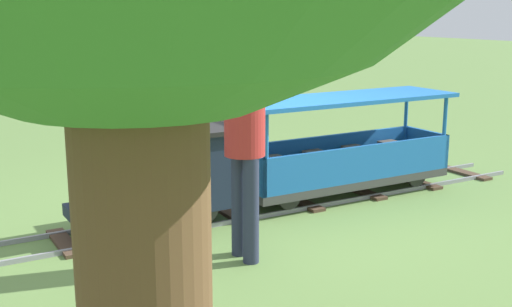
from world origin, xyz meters
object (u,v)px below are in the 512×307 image
at_px(park_bench, 196,120).
at_px(passenger_car, 344,155).
at_px(locomotive, 161,173).
at_px(conductor_person, 245,134).

bearing_deg(park_bench, passenger_car, -171.92).
relative_size(locomotive, passenger_car, 0.61).
xyz_separation_m(passenger_car, conductor_person, (-0.98, 1.67, 0.53)).
bearing_deg(conductor_person, park_bench, -19.44).
height_order(locomotive, park_bench, locomotive).
height_order(locomotive, passenger_car, locomotive).
height_order(passenger_car, park_bench, passenger_car).
xyz_separation_m(conductor_person, park_bench, (3.67, -1.29, -0.54)).
bearing_deg(park_bench, conductor_person, 160.56).
xyz_separation_m(locomotive, conductor_person, (-0.98, -0.27, 0.47)).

